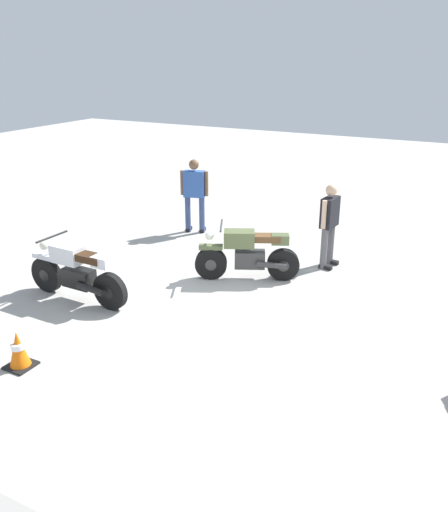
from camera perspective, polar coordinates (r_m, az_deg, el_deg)
ground_plane at (r=8.72m, az=0.75°, el=-6.41°), size 40.00×40.00×0.00m
motorcycle_silver_cruiser at (r=9.38m, az=-15.48°, el=-1.66°), size 2.09×0.70×1.09m
motorcycle_olive_vintage at (r=9.90m, az=2.56°, el=0.14°), size 1.83×1.02×1.07m
person_in_blue_shirt at (r=12.43m, az=-3.18°, el=6.95°), size 0.66×0.42×1.73m
person_in_black_shirt at (r=10.56m, az=11.19°, el=3.73°), size 0.35×0.65×1.66m
traffic_cone at (r=7.81m, az=-21.11°, el=-9.34°), size 0.36×0.36×0.53m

